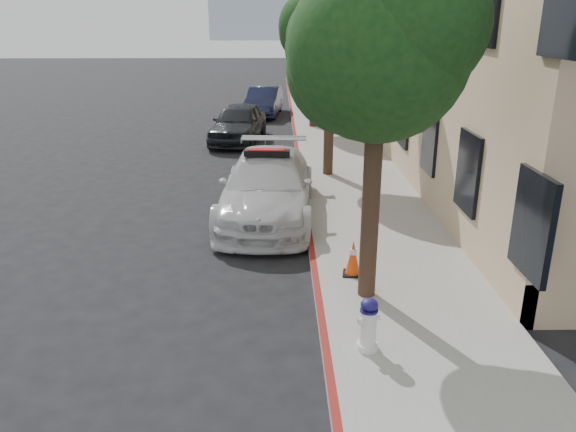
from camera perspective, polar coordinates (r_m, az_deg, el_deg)
The scene contains 12 objects.
ground at distance 11.85m, azimuth -7.61°, elevation -4.13°, with size 120.00×120.00×0.00m, color black.
sidewalk at distance 21.40m, azimuth 5.03°, elevation 6.95°, with size 3.20×50.00×0.15m, color gray.
curb_strip at distance 21.30m, azimuth 0.87°, elevation 6.96°, with size 0.12×50.00×0.15m, color maroon.
building at distance 26.94m, azimuth 16.87°, elevation 19.38°, with size 8.00×36.00×10.00m, color tan.
tree_near at distance 8.91m, azimuth 9.42°, elevation 16.40°, with size 2.92×2.82×5.62m.
tree_mid at distance 16.84m, azimuth 4.51°, elevation 17.59°, with size 2.77×2.64×5.43m.
tree_far at distance 24.81m, azimuth 2.74°, elevation 18.77°, with size 3.10×3.00×5.81m.
police_car at distance 13.81m, azimuth -2.11°, elevation 3.01°, with size 2.53×5.56×1.73m.
parked_car_mid at distance 22.63m, azimuth -5.07°, elevation 9.41°, with size 1.79×4.44×1.51m, color black.
parked_car_far at distance 28.88m, azimuth -2.46°, elevation 11.56°, with size 1.49×4.28×1.41m, color #161A38.
fire_hydrant at distance 8.30m, azimuth 8.16°, elevation -10.91°, with size 0.34×0.31×0.82m.
traffic_cone at distance 10.56m, azimuth 6.62°, elevation -4.24°, with size 0.41×0.41×0.68m.
Camera 1 is at (1.38, -10.77, 4.73)m, focal length 35.00 mm.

